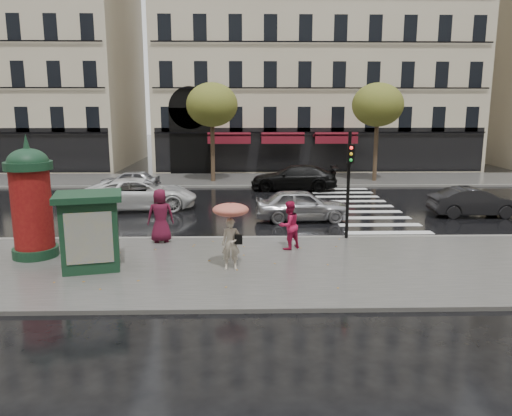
{
  "coord_description": "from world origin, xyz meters",
  "views": [
    {
      "loc": [
        0.1,
        -15.58,
        5.01
      ],
      "look_at": [
        0.51,
        1.5,
        1.56
      ],
      "focal_mm": 35.0,
      "sensor_mm": 36.0,
      "label": 1
    }
  ],
  "objects_px": {
    "woman_red": "(289,225)",
    "car_silver": "(302,205)",
    "woman_umbrella": "(231,225)",
    "morris_column": "(31,199)",
    "newsstand": "(90,230)",
    "car_darkgrey": "(475,202)",
    "traffic_light": "(349,175)",
    "car_white": "(140,194)",
    "car_far_silver": "(130,180)",
    "car_black": "(294,178)",
    "man_burgundy": "(161,216)"
  },
  "relations": [
    {
      "from": "man_burgundy",
      "to": "car_silver",
      "type": "xyz_separation_m",
      "value": [
        5.67,
        3.94,
        -0.4
      ]
    },
    {
      "from": "newsstand",
      "to": "car_darkgrey",
      "type": "relative_size",
      "value": 0.58
    },
    {
      "from": "car_darkgrey",
      "to": "car_black",
      "type": "height_order",
      "value": "car_black"
    },
    {
      "from": "car_silver",
      "to": "car_white",
      "type": "distance_m",
      "value": 8.26
    },
    {
      "from": "car_white",
      "to": "man_burgundy",
      "type": "bearing_deg",
      "value": -169.6
    },
    {
      "from": "traffic_light",
      "to": "car_far_silver",
      "type": "distance_m",
      "value": 16.56
    },
    {
      "from": "traffic_light",
      "to": "car_darkgrey",
      "type": "distance_m",
      "value": 8.36
    },
    {
      "from": "woman_red",
      "to": "car_silver",
      "type": "distance_m",
      "value": 5.11
    },
    {
      "from": "traffic_light",
      "to": "car_far_silver",
      "type": "xyz_separation_m",
      "value": [
        -10.95,
        12.28,
        -1.95
      ]
    },
    {
      "from": "morris_column",
      "to": "car_black",
      "type": "distance_m",
      "value": 17.45
    },
    {
      "from": "car_far_silver",
      "to": "newsstand",
      "type": "bearing_deg",
      "value": 13.89
    },
    {
      "from": "man_burgundy",
      "to": "car_black",
      "type": "relative_size",
      "value": 0.38
    },
    {
      "from": "car_darkgrey",
      "to": "car_far_silver",
      "type": "height_order",
      "value": "car_darkgrey"
    },
    {
      "from": "car_white",
      "to": "car_black",
      "type": "height_order",
      "value": "car_white"
    },
    {
      "from": "newsstand",
      "to": "man_burgundy",
      "type": "bearing_deg",
      "value": 61.83
    },
    {
      "from": "woman_umbrella",
      "to": "newsstand",
      "type": "height_order",
      "value": "newsstand"
    },
    {
      "from": "morris_column",
      "to": "traffic_light",
      "type": "height_order",
      "value": "morris_column"
    },
    {
      "from": "newsstand",
      "to": "car_white",
      "type": "xyz_separation_m",
      "value": [
        -0.48,
        9.74,
        -0.56
      ]
    },
    {
      "from": "car_white",
      "to": "car_black",
      "type": "bearing_deg",
      "value": -62.31
    },
    {
      "from": "traffic_light",
      "to": "man_burgundy",
      "type": "bearing_deg",
      "value": -177.37
    },
    {
      "from": "car_darkgrey",
      "to": "car_white",
      "type": "distance_m",
      "value": 16.12
    },
    {
      "from": "car_black",
      "to": "car_far_silver",
      "type": "xyz_separation_m",
      "value": [
        -10.12,
        0.14,
        -0.15
      ]
    },
    {
      "from": "car_silver",
      "to": "car_darkgrey",
      "type": "relative_size",
      "value": 1.03
    },
    {
      "from": "morris_column",
      "to": "car_silver",
      "type": "xyz_separation_m",
      "value": [
        9.58,
        5.68,
        -1.35
      ]
    },
    {
      "from": "car_far_silver",
      "to": "car_white",
      "type": "bearing_deg",
      "value": 22.74
    },
    {
      "from": "morris_column",
      "to": "traffic_light",
      "type": "bearing_deg",
      "value": 10.72
    },
    {
      "from": "woman_umbrella",
      "to": "traffic_light",
      "type": "distance_m",
      "value": 5.69
    },
    {
      "from": "traffic_light",
      "to": "car_far_silver",
      "type": "height_order",
      "value": "traffic_light"
    },
    {
      "from": "newsstand",
      "to": "car_black",
      "type": "relative_size",
      "value": 0.45
    },
    {
      "from": "woman_umbrella",
      "to": "car_white",
      "type": "distance_m",
      "value": 11.05
    },
    {
      "from": "car_darkgrey",
      "to": "morris_column",
      "type": "bearing_deg",
      "value": 110.84
    },
    {
      "from": "woman_red",
      "to": "car_white",
      "type": "height_order",
      "value": "woman_red"
    },
    {
      "from": "traffic_light",
      "to": "woman_red",
      "type": "bearing_deg",
      "value": -149.59
    },
    {
      "from": "woman_umbrella",
      "to": "man_burgundy",
      "type": "height_order",
      "value": "woman_umbrella"
    },
    {
      "from": "man_burgundy",
      "to": "morris_column",
      "type": "xyz_separation_m",
      "value": [
        -3.91,
        -1.74,
        0.96
      ]
    },
    {
      "from": "morris_column",
      "to": "woman_red",
      "type": "bearing_deg",
      "value": 4.59
    },
    {
      "from": "woman_red",
      "to": "car_white",
      "type": "distance_m",
      "value": 10.28
    },
    {
      "from": "man_burgundy",
      "to": "newsstand",
      "type": "xyz_separation_m",
      "value": [
        -1.64,
        -3.06,
        0.22
      ]
    },
    {
      "from": "woman_umbrella",
      "to": "car_black",
      "type": "height_order",
      "value": "woman_umbrella"
    },
    {
      "from": "man_burgundy",
      "to": "car_white",
      "type": "height_order",
      "value": "man_burgundy"
    },
    {
      "from": "morris_column",
      "to": "car_darkgrey",
      "type": "height_order",
      "value": "morris_column"
    },
    {
      "from": "car_silver",
      "to": "car_darkgrey",
      "type": "xyz_separation_m",
      "value": [
        8.2,
        0.72,
        -0.04
      ]
    },
    {
      "from": "newsstand",
      "to": "car_far_silver",
      "type": "bearing_deg",
      "value": 98.45
    },
    {
      "from": "car_silver",
      "to": "car_darkgrey",
      "type": "bearing_deg",
      "value": -86.57
    },
    {
      "from": "car_far_silver",
      "to": "woman_red",
      "type": "bearing_deg",
      "value": 37.65
    },
    {
      "from": "man_burgundy",
      "to": "car_silver",
      "type": "height_order",
      "value": "man_burgundy"
    },
    {
      "from": "man_burgundy",
      "to": "car_far_silver",
      "type": "bearing_deg",
      "value": -85.02
    },
    {
      "from": "woman_umbrella",
      "to": "car_darkgrey",
      "type": "bearing_deg",
      "value": 35.21
    },
    {
      "from": "man_burgundy",
      "to": "traffic_light",
      "type": "distance_m",
      "value": 7.14
    },
    {
      "from": "woman_umbrella",
      "to": "morris_column",
      "type": "height_order",
      "value": "morris_column"
    }
  ]
}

